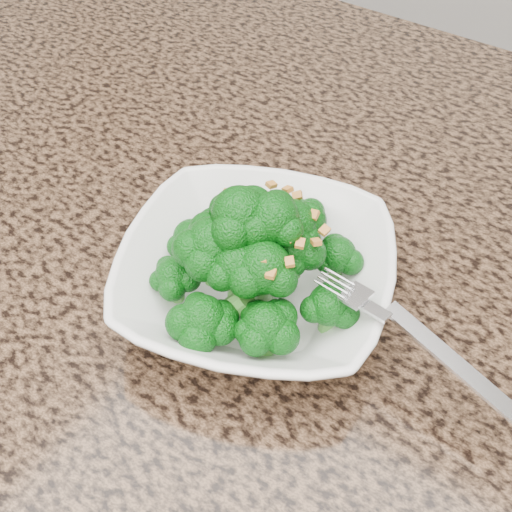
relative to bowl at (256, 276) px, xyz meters
The scene contains 6 objects.
cabinet 0.51m from the bowl, behind, with size 1.55×0.95×0.87m, color #372316.
granite_counter 0.14m from the bowl, behind, with size 1.64×1.04×0.03m, color brown.
bowl is the anchor object (origin of this frame).
broccoli_pile 0.06m from the bowl, ahead, with size 0.19×0.19×0.07m, color #0A5B0E, non-canonical shape.
garlic_topping 0.10m from the bowl, ahead, with size 0.11×0.11×0.01m, color orange, non-canonical shape.
fork 0.11m from the bowl, ahead, with size 0.18×0.03×0.01m, color silver, non-canonical shape.
Camera 1 is at (0.33, 0.03, 1.31)m, focal length 45.00 mm.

